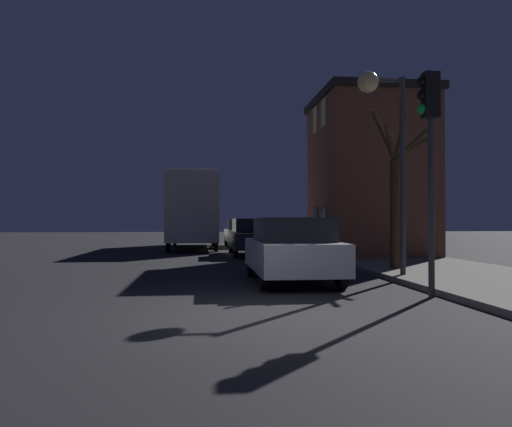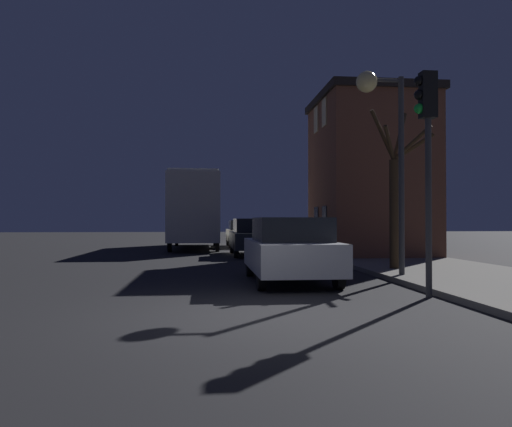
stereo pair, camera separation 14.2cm
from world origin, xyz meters
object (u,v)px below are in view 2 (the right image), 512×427
traffic_light (427,136)px  car_near_lane (290,249)px  bus (195,206)px  streetlamp (380,118)px  bare_tree (396,193)px  car_mid_lane (254,236)px  car_far_lane (243,233)px

traffic_light → car_near_lane: 4.17m
bus → car_near_lane: bearing=-80.4°
streetlamp → bus: streetlamp is taller
bare_tree → traffic_light: bearing=-104.3°
bus → bare_tree: bearing=-66.1°
bare_tree → car_mid_lane: 8.47m
streetlamp → bare_tree: (1.01, 1.56, -1.81)m
car_mid_lane → car_far_lane: bearing=89.2°
car_mid_lane → car_far_lane: (0.09, 7.06, -0.02)m
car_near_lane → bare_tree: bearing=28.6°
streetlamp → bus: (-4.95, 15.02, -1.81)m
streetlamp → bare_tree: size_ratio=1.12×
bare_tree → car_near_lane: bare_tree is taller
bare_tree → bus: size_ratio=0.50×
car_mid_lane → car_far_lane: 7.06m
car_near_lane → car_far_lane: (0.16, 16.56, 0.00)m
car_mid_lane → bus: bearing=114.5°
streetlamp → bus: 15.92m
traffic_light → bare_tree: (1.14, 4.47, -0.85)m
streetlamp → traffic_light: (-0.13, -2.91, -0.96)m
bare_tree → car_mid_lane: (-3.31, 7.65, -1.47)m
bus → car_mid_lane: (2.64, -5.81, -1.47)m
bare_tree → bus: (-5.95, 13.46, 0.00)m
streetlamp → traffic_light: 3.06m
bare_tree → car_mid_lane: size_ratio=0.98×
car_near_lane → bus: bearing=99.6°
bare_tree → car_near_lane: 4.13m
streetlamp → car_far_lane: 16.76m
bare_tree → car_near_lane: (-3.38, -1.84, -1.49)m
bus → car_mid_lane: bearing=-65.5°
bus → car_far_lane: bus is taller
traffic_light → car_mid_lane: traffic_light is taller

